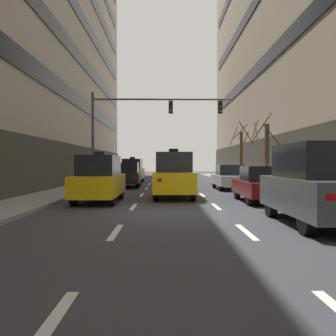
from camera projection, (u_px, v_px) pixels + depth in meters
name	position (u px, v px, depth m)	size (l,w,h in m)	color
ground_plane	(177.00, 214.00, 11.60)	(120.00, 120.00, 0.00)	#38383D
lane_stripe_l1_s2	(48.00, 328.00, 3.58)	(0.16, 2.00, 0.01)	silver
lane_stripe_l1_s3	(116.00, 232.00, 8.58)	(0.16, 2.00, 0.01)	silver
lane_stripe_l1_s4	(134.00, 207.00, 13.58)	(0.16, 2.00, 0.01)	silver
lane_stripe_l1_s5	(142.00, 195.00, 18.58)	(0.16, 2.00, 0.01)	silver
lane_stripe_l1_s6	(147.00, 188.00, 23.58)	(0.16, 2.00, 0.01)	silver
lane_stripe_l1_s7	(150.00, 184.00, 28.58)	(0.16, 2.00, 0.01)	silver
lane_stripe_l1_s8	(152.00, 181.00, 33.58)	(0.16, 2.00, 0.01)	silver
lane_stripe_l1_s9	(153.00, 178.00, 38.58)	(0.16, 2.00, 0.01)	silver
lane_stripe_l1_s10	(155.00, 177.00, 43.58)	(0.16, 2.00, 0.01)	silver
lane_stripe_l2_s3	(246.00, 232.00, 8.62)	(0.16, 2.00, 0.01)	silver
lane_stripe_l2_s4	(216.00, 207.00, 13.62)	(0.16, 2.00, 0.01)	silver
lane_stripe_l2_s5	(202.00, 195.00, 18.62)	(0.16, 2.00, 0.01)	silver
lane_stripe_l2_s6	(194.00, 188.00, 23.61)	(0.16, 2.00, 0.01)	silver
lane_stripe_l2_s7	(189.00, 184.00, 28.61)	(0.16, 2.00, 0.01)	silver
lane_stripe_l2_s8	(185.00, 181.00, 33.61)	(0.16, 2.00, 0.01)	silver
lane_stripe_l2_s9	(183.00, 178.00, 38.61)	(0.16, 2.00, 0.01)	silver
lane_stripe_l2_s10	(180.00, 177.00, 43.61)	(0.16, 2.00, 0.01)	silver
taxi_driving_0	(174.00, 175.00, 17.06)	(1.92, 4.55, 2.38)	black
taxi_driving_1	(133.00, 171.00, 31.05)	(1.89, 4.31, 2.24)	black
taxi_driving_2	(99.00, 179.00, 15.09)	(1.79, 4.18, 2.18)	black
car_driving_3	(126.00, 175.00, 24.62)	(2.07, 4.68, 1.74)	black
car_parked_1	(317.00, 185.00, 9.57)	(1.97, 4.60, 2.21)	black
car_parked_2	(261.00, 184.00, 15.15)	(1.79, 4.18, 1.56)	black
car_parked_3	(229.00, 177.00, 22.44)	(1.78, 4.21, 1.58)	black
traffic_signal_0	(143.00, 119.00, 23.54)	(9.58, 0.35, 6.28)	#4C4C51
street_tree_0	(266.00, 154.00, 21.26)	(1.68, 1.68, 4.69)	#4C3823
street_tree_1	(241.00, 154.00, 28.35)	(1.88, 1.88, 4.82)	#4C3823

